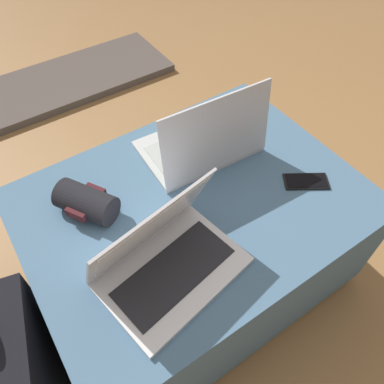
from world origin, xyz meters
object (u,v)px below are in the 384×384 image
Objects in this scene: cell_phone at (306,181)px; wrist_brace at (86,202)px; laptop_far at (204,142)px; backpack at (23,372)px; laptop_near at (165,257)px.

wrist_brace is at bearing 98.38° from cell_phone.
cell_phone is (0.20, -0.29, -0.05)m from laptop_far.
backpack is at bearing 119.56° from cell_phone.
cell_phone is at bearing -24.15° from wrist_brace.
cell_phone is 0.27× the size of backpack.
laptop_near is 1.04× the size of laptop_far.
laptop_near is at bearing -71.88° from wrist_brace.
backpack is at bearing -147.68° from wrist_brace.
laptop_far is (0.33, 0.29, 0.00)m from laptop_near.
laptop_near is 2.05× the size of wrist_brace.
laptop_far reaches higher than backpack.
laptop_far is 0.35m from cell_phone.
backpack reaches higher than cell_phone.
laptop_near reaches higher than backpack.
cell_phone is 0.68m from wrist_brace.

